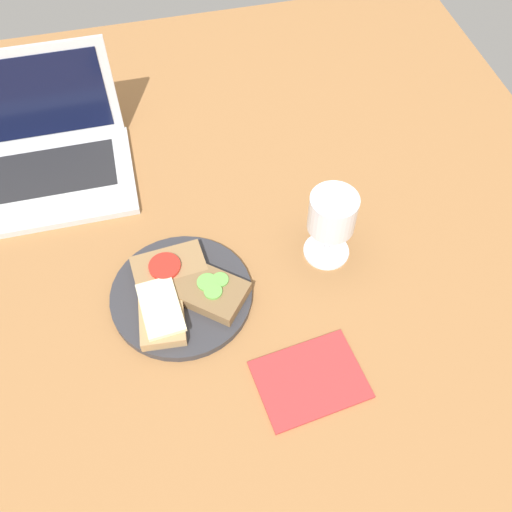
% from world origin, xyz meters
% --- Properties ---
extents(wooden_table, '(1.40, 1.40, 0.03)m').
position_xyz_m(wooden_table, '(0.00, 0.00, 0.01)').
color(wooden_table, '#9E6B3D').
rests_on(wooden_table, ground).
extents(plate, '(0.22, 0.22, 0.01)m').
position_xyz_m(plate, '(-0.04, -0.07, 0.04)').
color(plate, '#333338').
rests_on(plate, wooden_table).
extents(sandwich_with_tomato, '(0.12, 0.07, 0.03)m').
position_xyz_m(sandwich_with_tomato, '(-0.05, -0.02, 0.05)').
color(sandwich_with_tomato, '#937047').
rests_on(sandwich_with_tomato, plate).
extents(sandwich_with_cheese, '(0.08, 0.12, 0.03)m').
position_xyz_m(sandwich_with_cheese, '(-0.08, -0.10, 0.06)').
color(sandwich_with_cheese, '#A88456').
rests_on(sandwich_with_cheese, plate).
extents(sandwich_with_cucumber, '(0.13, 0.13, 0.03)m').
position_xyz_m(sandwich_with_cucumber, '(0.00, -0.08, 0.05)').
color(sandwich_with_cucumber, brown).
rests_on(sandwich_with_cucumber, plate).
extents(wine_glass, '(0.08, 0.08, 0.13)m').
position_xyz_m(wine_glass, '(0.21, -0.04, 0.12)').
color(wine_glass, white).
rests_on(wine_glass, wooden_table).
extents(laptop, '(0.34, 0.24, 0.20)m').
position_xyz_m(laptop, '(-0.26, 0.27, 0.07)').
color(laptop, silver).
rests_on(laptop, wooden_table).
extents(napkin, '(0.16, 0.13, 0.00)m').
position_xyz_m(napkin, '(0.11, -0.25, 0.03)').
color(napkin, '#B23333').
rests_on(napkin, wooden_table).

